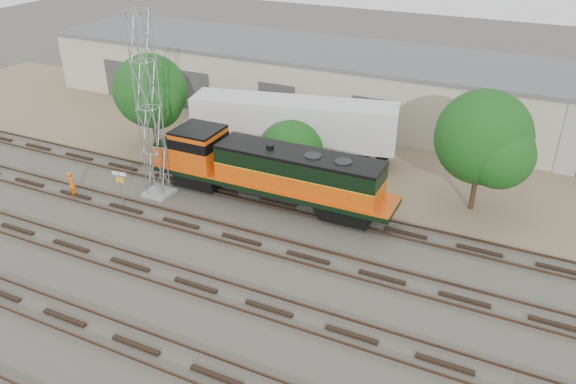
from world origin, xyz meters
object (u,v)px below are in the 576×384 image
at_px(worker, 72,184).
at_px(semi_trailer, 298,123).
at_px(locomotive, 266,170).
at_px(signal_tower, 149,112).

relative_size(worker, semi_trailer, 0.12).
bearing_deg(locomotive, signal_tower, -163.08).
bearing_deg(locomotive, semi_trailer, 97.37).
xyz_separation_m(locomotive, signal_tower, (-6.64, -2.02, 3.32)).
bearing_deg(signal_tower, locomotive, 16.92).
height_order(locomotive, worker, locomotive).
relative_size(locomotive, semi_trailer, 1.08).
relative_size(locomotive, worker, 9.12).
xyz_separation_m(worker, semi_trailer, (10.45, 11.06, 1.90)).
height_order(worker, semi_trailer, semi_trailer).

